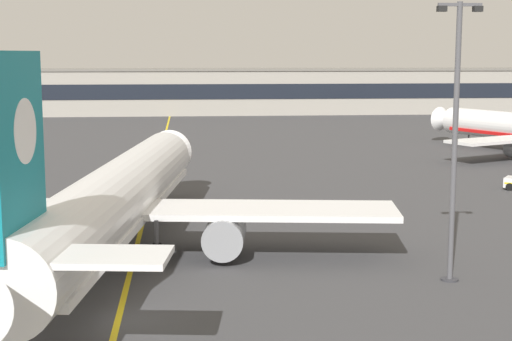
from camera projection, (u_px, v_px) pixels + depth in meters
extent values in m
plane|color=#3D3D3F|center=(118.00, 319.00, 34.19)|extent=(400.00, 400.00, 0.00)
cube|color=yellow|center=(149.00, 196.00, 63.74)|extent=(0.85, 180.00, 0.01)
cylinder|color=white|center=(116.00, 197.00, 44.29)|extent=(8.37, 36.19, 3.80)
cone|color=white|center=(168.00, 154.00, 63.36)|extent=(3.91, 3.04, 3.61)
cube|color=white|center=(117.00, 215.00, 44.44)|extent=(7.93, 33.32, 0.44)
cube|color=black|center=(164.00, 148.00, 61.38)|extent=(2.97, 1.46, 0.60)
cube|color=white|center=(119.00, 209.00, 45.01)|extent=(32.35, 8.85, 0.36)
cylinder|color=gray|center=(8.00, 233.00, 44.44)|extent=(2.74, 3.86, 2.30)
cylinder|color=black|center=(19.00, 226.00, 46.27)|extent=(1.96, 0.43, 1.95)
cylinder|color=gray|center=(225.00, 235.00, 43.96)|extent=(2.74, 3.86, 2.30)
cylinder|color=black|center=(227.00, 228.00, 45.79)|extent=(1.96, 0.43, 1.95)
cube|color=#0F7A89|center=(18.00, 152.00, 28.00)|extent=(1.01, 4.81, 7.20)
cylinder|color=white|center=(20.00, 131.00, 28.19)|extent=(0.74, 2.44, 2.40)
cube|color=white|center=(17.00, 256.00, 27.95)|extent=(11.27, 4.18, 0.24)
cylinder|color=#4C4C51|center=(158.00, 188.00, 58.92)|extent=(0.24, 0.24, 1.60)
cylinder|color=black|center=(159.00, 201.00, 59.07)|extent=(0.51, 0.94, 0.90)
cylinder|color=#4C4C51|center=(62.00, 234.00, 42.67)|extent=(0.24, 0.24, 1.60)
cylinder|color=black|center=(63.00, 254.00, 42.83)|extent=(0.56, 1.34, 1.30)
cylinder|color=#4C4C51|center=(156.00, 235.00, 42.47)|extent=(0.24, 0.24, 1.60)
cylinder|color=black|center=(157.00, 255.00, 42.63)|extent=(0.56, 1.34, 1.30)
cone|color=white|center=(446.00, 119.00, 101.89)|extent=(3.80, 3.38, 3.14)
cube|color=black|center=(455.00, 116.00, 100.40)|extent=(2.65, 1.92, 0.52)
cylinder|color=black|center=(509.00, 148.00, 86.22)|extent=(1.61, 0.86, 1.70)
cylinder|color=#4C4C51|center=(469.00, 136.00, 98.59)|extent=(0.21, 0.21, 1.39)
cylinder|color=black|center=(468.00, 143.00, 98.72)|extent=(0.65, 0.86, 0.78)
cylinder|color=#515156|center=(455.00, 145.00, 39.04)|extent=(0.28, 0.28, 14.07)
cylinder|color=#333338|center=(450.00, 279.00, 40.08)|extent=(0.90, 0.90, 0.10)
cube|color=#515156|center=(460.00, 5.00, 38.02)|extent=(2.20, 0.16, 0.16)
cube|color=black|center=(442.00, 9.00, 37.97)|extent=(0.44, 0.36, 0.28)
cube|color=black|center=(478.00, 9.00, 38.13)|extent=(0.44, 0.36, 0.28)
cylinder|color=black|center=(510.00, 187.00, 66.33)|extent=(0.65, 0.55, 0.64)
cone|color=orange|center=(148.00, 199.00, 60.98)|extent=(0.36, 0.36, 0.55)
cylinder|color=white|center=(148.00, 199.00, 60.97)|extent=(0.23, 0.23, 0.07)
cube|color=orange|center=(148.00, 202.00, 61.01)|extent=(0.44, 0.44, 0.03)
cube|color=#9E998E|center=(165.00, 92.00, 150.09)|extent=(145.12, 12.00, 8.33)
cube|color=black|center=(164.00, 92.00, 144.07)|extent=(139.31, 0.12, 2.80)
cube|color=slate|center=(164.00, 70.00, 149.44)|extent=(145.52, 12.40, 0.40)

